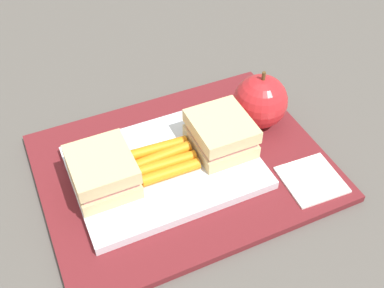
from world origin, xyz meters
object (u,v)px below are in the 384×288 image
object	(u,v)px
carrot_sticks_bundle	(165,160)
food_tray	(165,167)
sandwich_half_left	(103,172)
apple	(260,101)
paper_napkin	(312,180)
sandwich_half_right	(221,134)

from	to	relation	value
carrot_sticks_bundle	food_tray	bearing A→B (deg)	-141.83
sandwich_half_left	apple	bearing A→B (deg)	7.68
carrot_sticks_bundle	apple	world-z (taller)	apple
food_tray	carrot_sticks_bundle	size ratio (longest dim) A/B	2.96
food_tray	sandwich_half_left	xyz separation A→B (m)	(-0.08, 0.00, 0.03)
carrot_sticks_bundle	paper_napkin	size ratio (longest dim) A/B	1.11
sandwich_half_left	paper_napkin	size ratio (longest dim) A/B	1.14
sandwich_half_right	apple	size ratio (longest dim) A/B	0.93
sandwich_half_right	apple	bearing A→B (deg)	22.40
sandwich_half_right	carrot_sticks_bundle	distance (m)	0.08
carrot_sticks_bundle	apple	size ratio (longest dim) A/B	0.91
food_tray	carrot_sticks_bundle	distance (m)	0.01
apple	paper_napkin	world-z (taller)	apple
carrot_sticks_bundle	apple	bearing A→B (deg)	11.33
sandwich_half_left	sandwich_half_right	world-z (taller)	same
sandwich_half_right	carrot_sticks_bundle	bearing A→B (deg)	179.55
food_tray	sandwich_half_right	size ratio (longest dim) A/B	2.88
sandwich_half_left	food_tray	bearing A→B (deg)	0.00
food_tray	carrot_sticks_bundle	world-z (taller)	carrot_sticks_bundle
carrot_sticks_bundle	paper_napkin	distance (m)	0.18
food_tray	sandwich_half_right	distance (m)	0.08
food_tray	sandwich_half_right	xyz separation A→B (m)	(0.08, 0.00, 0.03)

